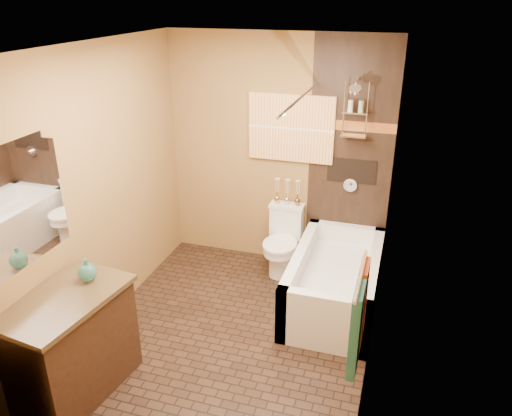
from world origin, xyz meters
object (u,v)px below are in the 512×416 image
at_px(sunset_painting, 291,128).
at_px(vanity, 71,344).
at_px(toilet, 283,241).
at_px(bathtub, 335,285).

distance_m(sunset_painting, vanity, 2.90).
bearing_deg(toilet, bathtub, -36.25).
height_order(bathtub, toilet, toilet).
distance_m(sunset_painting, bathtub, 1.65).
height_order(sunset_painting, bathtub, sunset_painting).
relative_size(sunset_painting, bathtub, 0.60).
bearing_deg(vanity, sunset_painting, 73.93).
bearing_deg(sunset_painting, bathtub, -48.12).
distance_m(sunset_painting, toilet, 1.21).
relative_size(sunset_painting, vanity, 0.88).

